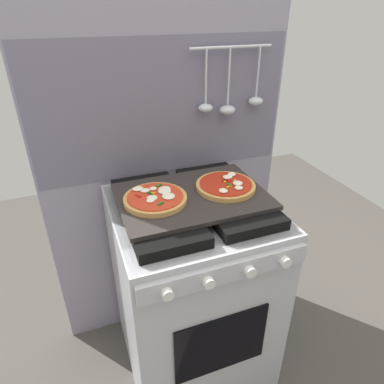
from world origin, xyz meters
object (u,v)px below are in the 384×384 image
(stove, at_px, (192,288))
(pizza_left, at_px, (155,197))
(baking_tray, at_px, (192,196))
(pizza_right, at_px, (226,186))

(stove, height_order, pizza_left, pizza_left)
(pizza_left, bearing_deg, baking_tray, -2.39)
(stove, bearing_deg, pizza_right, -0.05)
(pizza_left, bearing_deg, stove, -3.07)
(stove, distance_m, pizza_left, 0.50)
(stove, distance_m, baking_tray, 0.46)
(stove, bearing_deg, baking_tray, 90.00)
(stove, bearing_deg, pizza_left, 176.93)
(pizza_left, xyz_separation_m, pizza_right, (0.28, -0.01, -0.00))
(stove, xyz_separation_m, pizza_left, (-0.14, 0.01, 0.48))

